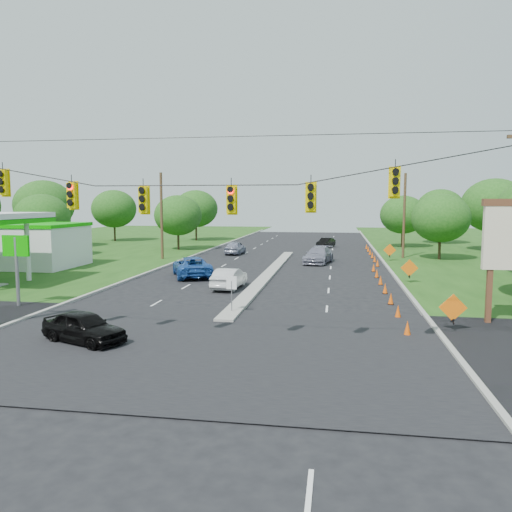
% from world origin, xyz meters
% --- Properties ---
extents(ground, '(160.00, 160.00, 0.00)m').
position_xyz_m(ground, '(0.00, 0.00, 0.00)').
color(ground, black).
rests_on(ground, ground).
extents(cross_street, '(160.00, 14.00, 0.02)m').
position_xyz_m(cross_street, '(0.00, 0.00, 0.00)').
color(cross_street, black).
rests_on(cross_street, ground).
extents(curb_left, '(0.25, 110.00, 0.16)m').
position_xyz_m(curb_left, '(-10.10, 30.00, 0.00)').
color(curb_left, gray).
rests_on(curb_left, ground).
extents(curb_right, '(0.25, 110.00, 0.16)m').
position_xyz_m(curb_right, '(10.10, 30.00, 0.00)').
color(curb_right, gray).
rests_on(curb_right, ground).
extents(median, '(1.00, 34.00, 0.18)m').
position_xyz_m(median, '(0.00, 21.00, 0.00)').
color(median, gray).
rests_on(median, ground).
extents(median_sign, '(0.55, 0.06, 2.05)m').
position_xyz_m(median_sign, '(0.00, 6.00, 1.46)').
color(median_sign, gray).
rests_on(median_sign, ground).
extents(signal_span, '(25.60, 0.32, 9.00)m').
position_xyz_m(signal_span, '(-0.05, -1.00, 4.97)').
color(signal_span, '#422D1C').
rests_on(signal_span, ground).
extents(utility_pole_far_left, '(0.28, 0.28, 9.00)m').
position_xyz_m(utility_pole_far_left, '(-12.50, 30.00, 4.50)').
color(utility_pole_far_left, '#422D1C').
rests_on(utility_pole_far_left, ground).
extents(utility_pole_far_right, '(0.28, 0.28, 9.00)m').
position_xyz_m(utility_pole_far_right, '(12.50, 35.00, 4.50)').
color(utility_pole_far_right, '#422D1C').
rests_on(utility_pole_far_right, ground).
extents(gas_station, '(18.40, 19.70, 5.20)m').
position_xyz_m(gas_station, '(-23.64, 20.24, 2.58)').
color(gas_station, white).
rests_on(gas_station, ground).
extents(cone_0, '(0.32, 0.32, 0.70)m').
position_xyz_m(cone_0, '(8.67, 3.00, 0.35)').
color(cone_0, '#E45009').
rests_on(cone_0, ground).
extents(cone_1, '(0.32, 0.32, 0.70)m').
position_xyz_m(cone_1, '(8.67, 6.50, 0.35)').
color(cone_1, '#E45009').
rests_on(cone_1, ground).
extents(cone_2, '(0.32, 0.32, 0.70)m').
position_xyz_m(cone_2, '(8.67, 10.00, 0.35)').
color(cone_2, '#E45009').
rests_on(cone_2, ground).
extents(cone_3, '(0.32, 0.32, 0.70)m').
position_xyz_m(cone_3, '(8.67, 13.50, 0.35)').
color(cone_3, '#E45009').
rests_on(cone_3, ground).
extents(cone_4, '(0.32, 0.32, 0.70)m').
position_xyz_m(cone_4, '(8.67, 17.00, 0.35)').
color(cone_4, '#E45009').
rests_on(cone_4, ground).
extents(cone_5, '(0.32, 0.32, 0.70)m').
position_xyz_m(cone_5, '(8.67, 20.50, 0.35)').
color(cone_5, '#E45009').
rests_on(cone_5, ground).
extents(cone_6, '(0.32, 0.32, 0.70)m').
position_xyz_m(cone_6, '(8.67, 24.00, 0.35)').
color(cone_6, '#E45009').
rests_on(cone_6, ground).
extents(cone_7, '(0.32, 0.32, 0.70)m').
position_xyz_m(cone_7, '(9.27, 27.50, 0.35)').
color(cone_7, '#E45009').
rests_on(cone_7, ground).
extents(cone_8, '(0.32, 0.32, 0.70)m').
position_xyz_m(cone_8, '(9.27, 31.00, 0.35)').
color(cone_8, '#E45009').
rests_on(cone_8, ground).
extents(cone_9, '(0.32, 0.32, 0.70)m').
position_xyz_m(cone_9, '(9.27, 34.50, 0.35)').
color(cone_9, '#E45009').
rests_on(cone_9, ground).
extents(cone_10, '(0.32, 0.32, 0.70)m').
position_xyz_m(cone_10, '(9.27, 38.00, 0.35)').
color(cone_10, '#E45009').
rests_on(cone_10, ground).
extents(cone_11, '(0.32, 0.32, 0.70)m').
position_xyz_m(cone_11, '(9.27, 41.50, 0.35)').
color(cone_11, '#E45009').
rests_on(cone_11, ground).
extents(cone_12, '(0.32, 0.32, 0.70)m').
position_xyz_m(cone_12, '(9.27, 45.00, 0.35)').
color(cone_12, '#E45009').
rests_on(cone_12, ground).
extents(work_sign_0, '(1.27, 0.58, 1.37)m').
position_xyz_m(work_sign_0, '(10.80, 4.00, 1.09)').
color(work_sign_0, black).
rests_on(work_sign_0, ground).
extents(work_sign_1, '(1.27, 0.58, 1.37)m').
position_xyz_m(work_sign_1, '(10.80, 18.00, 1.09)').
color(work_sign_1, black).
rests_on(work_sign_1, ground).
extents(work_sign_2, '(1.27, 0.58, 1.37)m').
position_xyz_m(work_sign_2, '(10.80, 32.00, 1.09)').
color(work_sign_2, black).
rests_on(work_sign_2, ground).
extents(tree_2, '(5.88, 5.88, 6.86)m').
position_xyz_m(tree_2, '(-26.00, 30.00, 4.34)').
color(tree_2, black).
rests_on(tree_2, ground).
extents(tree_3, '(7.56, 7.56, 8.82)m').
position_xyz_m(tree_3, '(-32.00, 40.00, 5.58)').
color(tree_3, black).
rests_on(tree_3, ground).
extents(tree_4, '(6.72, 6.72, 7.84)m').
position_xyz_m(tree_4, '(-28.00, 52.00, 4.96)').
color(tree_4, black).
rests_on(tree_4, ground).
extents(tree_5, '(5.88, 5.88, 6.86)m').
position_xyz_m(tree_5, '(-14.00, 40.00, 4.34)').
color(tree_5, black).
rests_on(tree_5, ground).
extents(tree_6, '(6.72, 6.72, 7.84)m').
position_xyz_m(tree_6, '(-16.00, 55.00, 4.96)').
color(tree_6, black).
rests_on(tree_6, ground).
extents(tree_9, '(5.88, 5.88, 6.86)m').
position_xyz_m(tree_9, '(16.00, 34.00, 4.34)').
color(tree_9, black).
rests_on(tree_9, ground).
extents(tree_10, '(7.56, 7.56, 8.82)m').
position_xyz_m(tree_10, '(24.00, 44.00, 5.58)').
color(tree_10, black).
rests_on(tree_10, ground).
extents(tree_11, '(6.72, 6.72, 7.84)m').
position_xyz_m(tree_11, '(20.00, 55.00, 4.96)').
color(tree_11, black).
rests_on(tree_11, ground).
extents(tree_12, '(5.88, 5.88, 6.86)m').
position_xyz_m(tree_12, '(14.00, 48.00, 4.34)').
color(tree_12, black).
rests_on(tree_12, ground).
extents(black_sedan, '(4.31, 2.99, 1.36)m').
position_xyz_m(black_sedan, '(-5.07, -0.33, 0.68)').
color(black_sedan, black).
rests_on(black_sedan, ground).
extents(white_sedan, '(1.80, 4.42, 1.42)m').
position_xyz_m(white_sedan, '(-1.82, 13.81, 0.71)').
color(white_sedan, silver).
rests_on(white_sedan, ground).
extents(blue_pickup, '(4.83, 6.50, 1.64)m').
position_xyz_m(blue_pickup, '(-5.93, 18.68, 0.82)').
color(blue_pickup, '#1D4B9B').
rests_on(blue_pickup, ground).
extents(silver_car_far, '(3.15, 5.79, 1.59)m').
position_xyz_m(silver_car_far, '(3.75, 29.27, 0.80)').
color(silver_car_far, gray).
rests_on(silver_car_far, ground).
extents(silver_car_oncoming, '(1.99, 4.53, 1.52)m').
position_xyz_m(silver_car_oncoming, '(-6.03, 36.41, 0.76)').
color(silver_car_oncoming, gray).
rests_on(silver_car_oncoming, ground).
extents(dark_car_receding, '(2.56, 4.07, 1.27)m').
position_xyz_m(dark_car_receding, '(4.10, 46.75, 0.63)').
color(dark_car_receding, black).
rests_on(dark_car_receding, ground).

